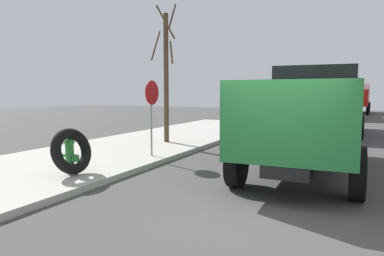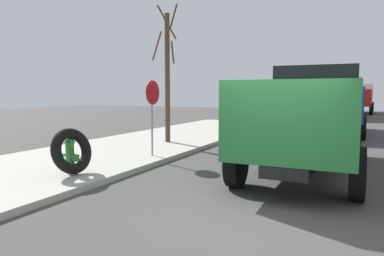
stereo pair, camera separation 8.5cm
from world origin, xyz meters
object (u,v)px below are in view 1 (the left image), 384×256
object	(u,v)px
stop_sign	(152,104)
loose_tire	(72,151)
dump_truck_green	(307,112)
dump_truck_red	(355,97)
fire_hydrant	(70,154)
bare_tree	(166,74)
dump_truck_blue	(333,102)
dump_truck_yellow	(335,98)

from	to	relation	value
stop_sign	loose_tire	bearing A→B (deg)	172.80
dump_truck_green	dump_truck_red	bearing A→B (deg)	-1.39
fire_hydrant	stop_sign	world-z (taller)	stop_sign
fire_hydrant	stop_sign	size ratio (longest dim) A/B	0.38
loose_tire	stop_sign	bearing A→B (deg)	-7.20
dump_truck_green	dump_truck_red	xyz separation A→B (m)	(29.87, -0.73, 0.00)
fire_hydrant	loose_tire	world-z (taller)	loose_tire
dump_truck_red	bare_tree	bearing A→B (deg)	166.81
dump_truck_blue	bare_tree	bearing A→B (deg)	143.45
dump_truck_red	bare_tree	size ratio (longest dim) A/B	1.30
fire_hydrant	dump_truck_red	world-z (taller)	dump_truck_red
fire_hydrant	dump_truck_yellow	world-z (taller)	dump_truck_yellow
dump_truck_yellow	bare_tree	world-z (taller)	bare_tree
dump_truck_green	dump_truck_yellow	bearing A→B (deg)	1.79
fire_hydrant	dump_truck_green	size ratio (longest dim) A/B	0.13
loose_tire	dump_truck_yellow	xyz separation A→B (m)	(25.87, -4.30, 0.88)
dump_truck_green	dump_truck_yellow	size ratio (longest dim) A/B	1.00
dump_truck_green	dump_truck_yellow	distance (m)	22.14
loose_tire	dump_truck_blue	xyz separation A→B (m)	(13.70, -4.96, 0.88)
fire_hydrant	bare_tree	distance (m)	6.32
dump_truck_red	dump_truck_blue	bearing A→B (deg)	177.83
bare_tree	dump_truck_red	bearing A→B (deg)	-13.19
dump_truck_yellow	bare_tree	bearing A→B (deg)	165.73
dump_truck_blue	bare_tree	distance (m)	9.70
fire_hydrant	loose_tire	xyz separation A→B (m)	(-0.10, -0.16, 0.11)
dump_truck_blue	dump_truck_yellow	bearing A→B (deg)	3.12
bare_tree	dump_truck_green	bearing A→B (deg)	-111.24
stop_sign	dump_truck_red	size ratio (longest dim) A/B	0.34
loose_tire	dump_truck_blue	bearing A→B (deg)	-19.90
loose_tire	dump_truck_blue	world-z (taller)	dump_truck_blue
loose_tire	dump_truck_yellow	bearing A→B (deg)	-9.43
dump_truck_yellow	dump_truck_red	xyz separation A→B (m)	(7.74, -1.42, 0.00)
dump_truck_red	loose_tire	bearing A→B (deg)	170.35
loose_tire	bare_tree	xyz separation A→B (m)	(5.98, 0.77, 2.15)
dump_truck_green	dump_truck_red	world-z (taller)	same
loose_tire	dump_truck_red	size ratio (longest dim) A/B	0.16
dump_truck_green	dump_truck_blue	size ratio (longest dim) A/B	1.00
fire_hydrant	dump_truck_green	distance (m)	6.38
dump_truck_blue	dump_truck_red	size ratio (longest dim) A/B	1.00
dump_truck_green	stop_sign	bearing A→B (deg)	98.49
dump_truck_green	bare_tree	distance (m)	6.30
loose_tire	dump_truck_yellow	size ratio (longest dim) A/B	0.16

